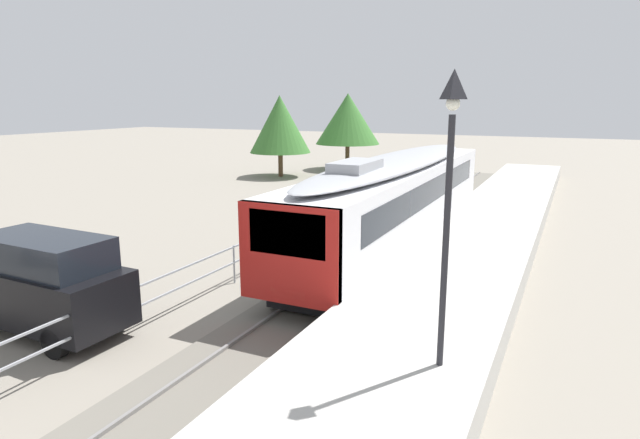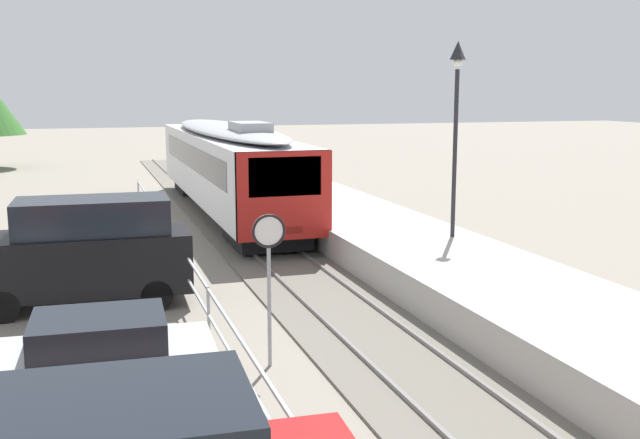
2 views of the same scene
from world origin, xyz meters
The scene contains 9 objects.
ground_plane centered at (-3.00, 22.00, 0.00)m, with size 160.00×160.00×0.00m, color gray.
track_rails centered at (0.00, 22.00, 0.03)m, with size 3.20×60.00×0.14m.
commuter_train centered at (0.00, 27.47, 2.14)m, with size 2.82×18.06×3.74m.
station_platform centered at (3.25, 22.00, 0.45)m, with size 3.90×60.00×0.90m, color #B7B5AD.
platform_lamp_mid_platform centered at (4.31, 16.62, 4.62)m, with size 0.34×0.34×5.35m.
speed_limit_sign centered at (-2.39, 10.77, 2.12)m, with size 0.61×0.10×2.81m.
carpark_fence centered at (-3.30, 12.00, 0.91)m, with size 0.06×36.06×1.25m.
parked_hatchback_silver centered at (-5.54, 9.76, 0.79)m, with size 4.07×1.93×1.53m.
parked_van_black centered at (-5.52, 15.83, 1.29)m, with size 4.96×2.10×2.51m.
Camera 2 is at (-5.45, -1.78, 4.94)m, focal length 41.90 mm.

